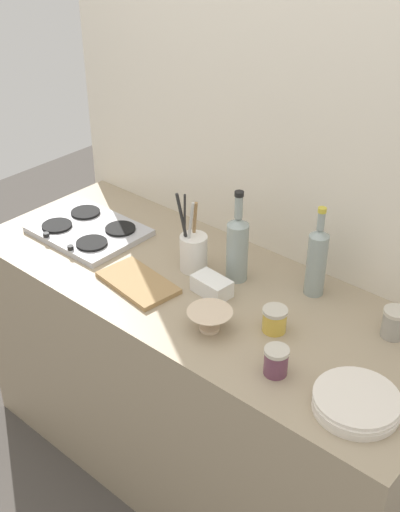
{
  "coord_description": "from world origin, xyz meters",
  "views": [
    {
      "loc": [
        1.24,
        -1.42,
        2.19
      ],
      "look_at": [
        0.0,
        0.0,
        1.02
      ],
      "focal_mm": 45.94,
      "sensor_mm": 36.0,
      "label": 1
    }
  ],
  "objects_px": {
    "condiment_jar_rear": "(275,320)",
    "condiment_jar_spare": "(394,323)",
    "wine_bottle_mid_left": "(317,260)",
    "stovetop_hob": "(89,230)",
    "plate_stack": "(356,403)",
    "butter_dish": "(212,286)",
    "wine_bottle_leftmost": "(237,247)",
    "utensil_crock": "(193,251)",
    "cutting_board": "(138,283)",
    "mixing_bowl": "(210,319)",
    "condiment_jar_front": "(276,361)"
  },
  "relations": [
    {
      "from": "utensil_crock",
      "to": "condiment_jar_front",
      "type": "height_order",
      "value": "utensil_crock"
    },
    {
      "from": "plate_stack",
      "to": "butter_dish",
      "type": "bearing_deg",
      "value": 166.06
    },
    {
      "from": "wine_bottle_mid_left",
      "to": "condiment_jar_spare",
      "type": "xyz_separation_m",
      "value": [
        0.31,
        -0.04,
        -0.08
      ]
    },
    {
      "from": "utensil_crock",
      "to": "condiment_jar_front",
      "type": "bearing_deg",
      "value": -25.52
    },
    {
      "from": "condiment_jar_rear",
      "to": "stovetop_hob",
      "type": "bearing_deg",
      "value": 178.66
    },
    {
      "from": "wine_bottle_leftmost",
      "to": "utensil_crock",
      "type": "distance_m",
      "value": 0.17
    },
    {
      "from": "condiment_jar_front",
      "to": "condiment_jar_rear",
      "type": "bearing_deg",
      "value": 126.58
    },
    {
      "from": "stovetop_hob",
      "to": "wine_bottle_leftmost",
      "type": "relative_size",
      "value": 1.22
    },
    {
      "from": "condiment_jar_spare",
      "to": "cutting_board",
      "type": "xyz_separation_m",
      "value": [
        -0.8,
        -0.32,
        -0.04
      ]
    },
    {
      "from": "stovetop_hob",
      "to": "condiment_jar_spare",
      "type": "distance_m",
      "value": 1.22
    },
    {
      "from": "plate_stack",
      "to": "wine_bottle_mid_left",
      "type": "distance_m",
      "value": 0.56
    },
    {
      "from": "wine_bottle_mid_left",
      "to": "condiment_jar_spare",
      "type": "bearing_deg",
      "value": -6.89
    },
    {
      "from": "condiment_jar_front",
      "to": "condiment_jar_spare",
      "type": "distance_m",
      "value": 0.42
    },
    {
      "from": "condiment_jar_spare",
      "to": "condiment_jar_front",
      "type": "bearing_deg",
      "value": -114.61
    },
    {
      "from": "mixing_bowl",
      "to": "condiment_jar_front",
      "type": "relative_size",
      "value": 1.65
    },
    {
      "from": "utensil_crock",
      "to": "condiment_jar_spare",
      "type": "xyz_separation_m",
      "value": [
        0.72,
        0.12,
        -0.03
      ]
    },
    {
      "from": "wine_bottle_leftmost",
      "to": "condiment_jar_spare",
      "type": "distance_m",
      "value": 0.58
    },
    {
      "from": "wine_bottle_leftmost",
      "to": "condiment_jar_rear",
      "type": "height_order",
      "value": "wine_bottle_leftmost"
    },
    {
      "from": "cutting_board",
      "to": "utensil_crock",
      "type": "bearing_deg",
      "value": 69.22
    },
    {
      "from": "utensil_crock",
      "to": "cutting_board",
      "type": "bearing_deg",
      "value": -110.78
    },
    {
      "from": "utensil_crock",
      "to": "butter_dish",
      "type": "bearing_deg",
      "value": -26.63
    },
    {
      "from": "butter_dish",
      "to": "condiment_jar_rear",
      "type": "relative_size",
      "value": 1.65
    },
    {
      "from": "plate_stack",
      "to": "wine_bottle_mid_left",
      "type": "relative_size",
      "value": 0.74
    },
    {
      "from": "stovetop_hob",
      "to": "condiment_jar_rear",
      "type": "distance_m",
      "value": 0.91
    },
    {
      "from": "cutting_board",
      "to": "condiment_jar_rear",
      "type": "bearing_deg",
      "value": 11.58
    },
    {
      "from": "plate_stack",
      "to": "butter_dish",
      "type": "xyz_separation_m",
      "value": [
        -0.65,
        0.16,
        0.01
      ]
    },
    {
      "from": "stovetop_hob",
      "to": "wine_bottle_leftmost",
      "type": "distance_m",
      "value": 0.66
    },
    {
      "from": "utensil_crock",
      "to": "condiment_jar_spare",
      "type": "bearing_deg",
      "value": 9.38
    },
    {
      "from": "wine_bottle_mid_left",
      "to": "condiment_jar_front",
      "type": "height_order",
      "value": "wine_bottle_mid_left"
    },
    {
      "from": "stovetop_hob",
      "to": "wine_bottle_leftmost",
      "type": "xyz_separation_m",
      "value": [
        0.64,
        0.13,
        0.12
      ]
    },
    {
      "from": "stovetop_hob",
      "to": "plate_stack",
      "type": "xyz_separation_m",
      "value": [
        1.28,
        -0.16,
        0.01
      ]
    },
    {
      "from": "butter_dish",
      "to": "plate_stack",
      "type": "bearing_deg",
      "value": -13.94
    },
    {
      "from": "plate_stack",
      "to": "stovetop_hob",
      "type": "bearing_deg",
      "value": 173.03
    },
    {
      "from": "butter_dish",
      "to": "condiment_jar_spare",
      "type": "distance_m",
      "value": 0.6
    },
    {
      "from": "condiment_jar_spare",
      "to": "cutting_board",
      "type": "bearing_deg",
      "value": -157.96
    },
    {
      "from": "stovetop_hob",
      "to": "condiment_jar_spare",
      "type": "bearing_deg",
      "value": 9.38
    },
    {
      "from": "wine_bottle_mid_left",
      "to": "mixing_bowl",
      "type": "relative_size",
      "value": 2.25
    },
    {
      "from": "plate_stack",
      "to": "condiment_jar_spare",
      "type": "bearing_deg",
      "value": 101.75
    },
    {
      "from": "stovetop_hob",
      "to": "condiment_jar_rear",
      "type": "bearing_deg",
      "value": -1.34
    },
    {
      "from": "mixing_bowl",
      "to": "condiment_jar_front",
      "type": "bearing_deg",
      "value": -6.62
    },
    {
      "from": "wine_bottle_mid_left",
      "to": "butter_dish",
      "type": "bearing_deg",
      "value": -138.1
    },
    {
      "from": "plate_stack",
      "to": "butter_dish",
      "type": "height_order",
      "value": "butter_dish"
    },
    {
      "from": "utensil_crock",
      "to": "wine_bottle_leftmost",
      "type": "bearing_deg",
      "value": 19.25
    },
    {
      "from": "stovetop_hob",
      "to": "utensil_crock",
      "type": "bearing_deg",
      "value": 9.37
    },
    {
      "from": "cutting_board",
      "to": "mixing_bowl",
      "type": "bearing_deg",
      "value": -4.11
    },
    {
      "from": "stovetop_hob",
      "to": "wine_bottle_mid_left",
      "type": "height_order",
      "value": "wine_bottle_mid_left"
    },
    {
      "from": "wine_bottle_mid_left",
      "to": "utensil_crock",
      "type": "relative_size",
      "value": 1.05
    },
    {
      "from": "mixing_bowl",
      "to": "utensil_crock",
      "type": "height_order",
      "value": "utensil_crock"
    },
    {
      "from": "condiment_jar_rear",
      "to": "condiment_jar_spare",
      "type": "distance_m",
      "value": 0.37
    },
    {
      "from": "mixing_bowl",
      "to": "utensil_crock",
      "type": "distance_m",
      "value": 0.36
    }
  ]
}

